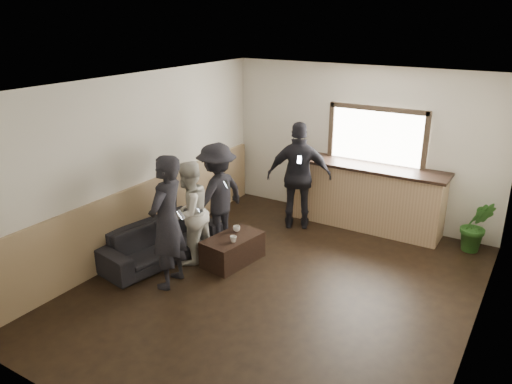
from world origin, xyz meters
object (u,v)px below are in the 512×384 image
Objects in this scene: coffee_table at (233,249)px; cup_a at (237,229)px; bar_counter at (367,193)px; person_d at (299,176)px; sofa at (161,241)px; person_a at (167,222)px; cup_b at (233,239)px; potted_plant at (477,226)px; person_c at (217,195)px; person_b at (189,213)px.

cup_a is (-0.06, 0.20, 0.26)m from coffee_table.
bar_counter is 1.26m from person_d.
coffee_table is at bearing -54.81° from sofa.
bar_counter is 2.56m from cup_a.
coffee_table is at bearing 148.53° from person_a.
cup_b is at bearing 139.76° from person_a.
potted_plant is at bearing 39.61° from cup_b.
bar_counter is at bearing 178.57° from potted_plant.
person_c reaches higher than cup_a.
bar_counter is 1.57× the size of person_c.
person_c is (-0.68, 0.56, 0.39)m from cup_b.
person_d is at bearing 155.43° from person_c.
cup_b reaches higher than cup_a.
person_b is (-1.85, -2.69, 0.16)m from bar_counter.
coffee_table is 0.55× the size of person_c.
person_b is (0.45, 0.17, 0.51)m from sofa.
person_d is (0.13, 1.87, 0.49)m from cup_b.
cup_a is 1.63m from person_d.
cup_b is (0.11, -0.14, 0.26)m from coffee_table.
person_b is (-3.68, -2.65, 0.36)m from potted_plant.
sofa is at bearing -139.96° from person_a.
coffee_table is at bearing 56.58° from person_d.
person_b is (-0.20, 0.70, -0.15)m from person_a.
bar_counter is at bearing 58.63° from cup_a.
cup_b is at bearing 60.49° from person_d.
cup_a is 0.13× the size of potted_plant.
sofa is 2.63m from person_d.
sofa reaches higher than coffee_table.
bar_counter is at bearing 143.45° from person_a.
potted_plant is (3.16, 2.13, -0.03)m from cup_a.
cup_a is at bearing 116.47° from cup_b.
potted_plant is (3.10, 2.34, 0.23)m from coffee_table.
bar_counter is at bearing 62.02° from coffee_table.
cup_b is (-1.16, -2.52, -0.17)m from bar_counter.
bar_counter reaches higher than sofa.
cup_b is 3.88m from potted_plant.
cup_b is at bearing -63.18° from sofa.
coffee_table is at bearing 128.09° from cup_b.
potted_plant is 0.46× the size of person_d.
cup_a is at bearing 53.27° from person_d.
potted_plant is 2.97m from person_d.
person_c is (-0.19, 1.42, -0.09)m from person_a.
person_d is (0.81, 1.31, 0.10)m from person_c.
person_b is at bearing -151.97° from coffee_table.
person_c is at bearing -152.40° from potted_plant.
bar_counter is at bearing 65.38° from cup_b.
cup_b is 0.78m from person_b.
person_a is at bearing -115.95° from bar_counter.
bar_counter reaches higher than potted_plant.
bar_counter reaches higher than person_a.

